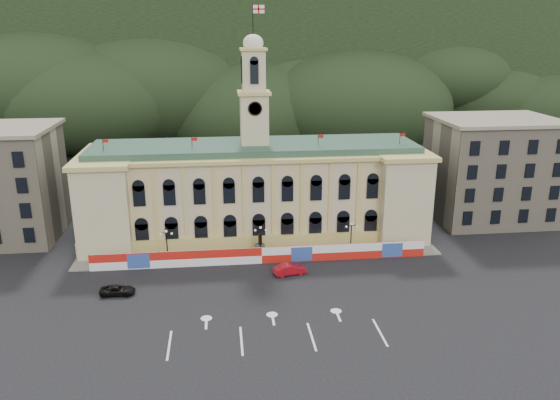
{
  "coord_description": "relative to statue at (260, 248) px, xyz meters",
  "views": [
    {
      "loc": [
        -5.71,
        -59.87,
        33.42
      ],
      "look_at": [
        3.07,
        18.0,
        8.88
      ],
      "focal_mm": 35.0,
      "sensor_mm": 36.0,
      "label": 1
    }
  ],
  "objects": [
    {
      "name": "lamp_center",
      "position": [
        0.0,
        -1.0,
        1.89
      ],
      "size": [
        1.96,
        0.44,
        5.15
      ],
      "color": "black",
      "rests_on": "ground"
    },
    {
      "name": "lamp_left",
      "position": [
        -14.0,
        -1.0,
        1.89
      ],
      "size": [
        1.96,
        0.44,
        5.15
      ],
      "color": "black",
      "rests_on": "ground"
    },
    {
      "name": "black_suv",
      "position": [
        -19.7,
        -10.96,
        -0.56
      ],
      "size": [
        2.34,
        4.65,
        1.26
      ],
      "primitive_type": "imported",
      "rotation": [
        0.0,
        0.0,
        1.54
      ],
      "color": "black",
      "rests_on": "ground"
    },
    {
      "name": "ground",
      "position": [
        0.0,
        -18.0,
        -1.19
      ],
      "size": [
        260.0,
        260.0,
        0.0
      ],
      "primitive_type": "plane",
      "color": "black",
      "rests_on": "ground"
    },
    {
      "name": "side_building_right",
      "position": [
        43.0,
        12.93,
        8.14
      ],
      "size": [
        21.0,
        17.0,
        18.6
      ],
      "color": "tan",
      "rests_on": "ground"
    },
    {
      "name": "hill_ridge",
      "position": [
        0.03,
        103.99,
        18.3
      ],
      "size": [
        230.0,
        80.0,
        64.0
      ],
      "color": "black",
      "rests_on": "ground"
    },
    {
      "name": "statue",
      "position": [
        0.0,
        0.0,
        0.0
      ],
      "size": [
        1.4,
        1.4,
        3.72
      ],
      "color": "#595651",
      "rests_on": "ground"
    },
    {
      "name": "red_sedan",
      "position": [
        3.67,
        -7.26,
        -0.41
      ],
      "size": [
        3.55,
        5.38,
        1.55
      ],
      "primitive_type": "imported",
      "rotation": [
        0.0,
        0.0,
        1.78
      ],
      "color": "#9D0B14",
      "rests_on": "ground"
    },
    {
      "name": "lamp_right",
      "position": [
        14.0,
        -1.0,
        1.89
      ],
      "size": [
        1.96,
        0.44,
        5.15
      ],
      "color": "black",
      "rests_on": "ground"
    },
    {
      "name": "lane_markings",
      "position": [
        0.0,
        -23.0,
        -1.18
      ],
      "size": [
        26.0,
        10.0,
        0.02
      ],
      "primitive_type": null,
      "color": "white",
      "rests_on": "ground"
    },
    {
      "name": "city_hall",
      "position": [
        0.0,
        9.63,
        6.66
      ],
      "size": [
        56.2,
        17.6,
        37.1
      ],
      "color": "#C9B791",
      "rests_on": "ground"
    },
    {
      "name": "hoarding_fence",
      "position": [
        0.06,
        -2.93,
        0.06
      ],
      "size": [
        50.0,
        0.44,
        2.5
      ],
      "color": "red",
      "rests_on": "ground"
    },
    {
      "name": "pavement",
      "position": [
        0.0,
        -0.25,
        -1.11
      ],
      "size": [
        56.0,
        5.5,
        0.16
      ],
      "primitive_type": "cube",
      "color": "slate",
      "rests_on": "ground"
    }
  ]
}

